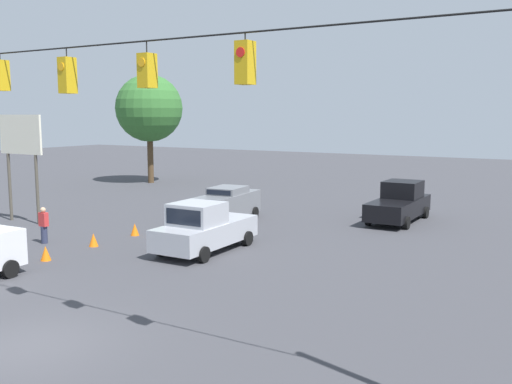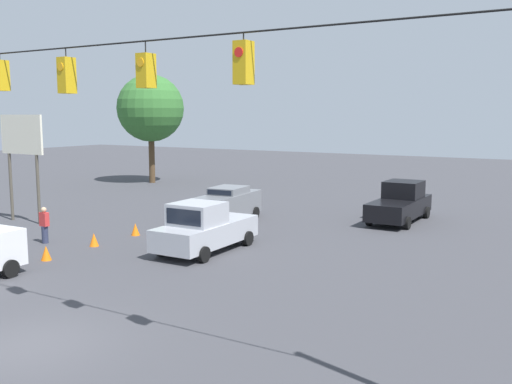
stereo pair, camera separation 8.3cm
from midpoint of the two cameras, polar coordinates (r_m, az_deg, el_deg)
name	(u,v)px [view 2 (the right image)]	position (r m, az deg, el deg)	size (l,w,h in m)	color
ground_plane	(29,345)	(15.66, -21.60, -14.07)	(140.00, 140.00, 0.00)	#3D3D42
overhead_signal_span	(68,130)	(15.60, -18.12, 5.93)	(22.25, 0.38, 8.12)	#939399
sedan_grey_withflow_far	(229,204)	(30.38, -2.68, -1.16)	(2.30, 4.70, 1.87)	slate
pickup_truck_silver_withflow_mid	(204,228)	(23.85, -5.12, -3.65)	(2.37, 5.18, 2.12)	#A8AAB2
pickup_truck_black_oncoming_deep	(400,203)	(31.44, 14.30, -1.09)	(2.24, 5.59, 2.12)	black
traffic_cone_nearest	(46,253)	(23.92, -20.16, -5.75)	(0.41, 0.41, 0.58)	orange
traffic_cone_second	(94,240)	(25.78, -15.81, -4.61)	(0.41, 0.41, 0.58)	orange
traffic_cone_third	(135,229)	(27.61, -11.89, -3.67)	(0.41, 0.41, 0.58)	orange
traffic_cone_fourth	(173,221)	(29.50, -8.23, -2.86)	(0.41, 0.41, 0.58)	orange
roadside_billboard	(22,145)	(32.33, -22.29, 4.38)	(3.16, 0.16, 5.68)	#4C473D
pedestrian	(44,225)	(26.98, -20.31, -3.13)	(0.40, 0.28, 1.62)	#2D334C
tree_horizon_left	(151,109)	(48.39, -10.45, 8.21)	(5.52, 5.52, 8.97)	#4C3823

